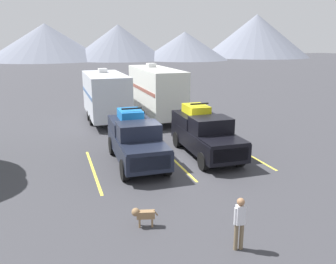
{
  "coord_description": "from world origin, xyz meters",
  "views": [
    {
      "loc": [
        -5.35,
        -14.46,
        5.67
      ],
      "look_at": [
        0.0,
        1.18,
        1.2
      ],
      "focal_mm": 36.17,
      "sensor_mm": 36.0,
      "label": 1
    }
  ],
  "objects_px": {
    "person_a": "(240,220)",
    "dog": "(142,214)",
    "pickup_truck_a": "(136,139)",
    "camper_trailer_a": "(106,95)",
    "camper_trailer_b": "(156,90)",
    "pickup_truck_b": "(205,133)"
  },
  "relations": [
    {
      "from": "person_a",
      "to": "dog",
      "type": "xyz_separation_m",
      "value": [
        -2.24,
        2.05,
        -0.48
      ]
    },
    {
      "from": "camper_trailer_a",
      "to": "dog",
      "type": "xyz_separation_m",
      "value": [
        -1.21,
        -14.78,
        -1.55
      ]
    },
    {
      "from": "camper_trailer_a",
      "to": "camper_trailer_b",
      "type": "height_order",
      "value": "camper_trailer_b"
    },
    {
      "from": "dog",
      "to": "person_a",
      "type": "bearing_deg",
      "value": -42.43
    },
    {
      "from": "pickup_truck_a",
      "to": "dog",
      "type": "xyz_separation_m",
      "value": [
        -1.2,
        -5.77,
        -0.75
      ]
    },
    {
      "from": "pickup_truck_a",
      "to": "camper_trailer_a",
      "type": "bearing_deg",
      "value": 89.92
    },
    {
      "from": "pickup_truck_b",
      "to": "camper_trailer_a",
      "type": "distance_m",
      "value": 9.69
    },
    {
      "from": "person_a",
      "to": "dog",
      "type": "relative_size",
      "value": 1.92
    },
    {
      "from": "pickup_truck_a",
      "to": "camper_trailer_a",
      "type": "relative_size",
      "value": 0.69
    },
    {
      "from": "camper_trailer_a",
      "to": "camper_trailer_b",
      "type": "relative_size",
      "value": 0.84
    },
    {
      "from": "person_a",
      "to": "dog",
      "type": "bearing_deg",
      "value": 137.57
    },
    {
      "from": "camper_trailer_a",
      "to": "camper_trailer_b",
      "type": "xyz_separation_m",
      "value": [
        3.72,
        -0.03,
        0.14
      ]
    },
    {
      "from": "camper_trailer_b",
      "to": "dog",
      "type": "height_order",
      "value": "camper_trailer_b"
    },
    {
      "from": "pickup_truck_a",
      "to": "pickup_truck_b",
      "type": "relative_size",
      "value": 0.97
    },
    {
      "from": "pickup_truck_a",
      "to": "camper_trailer_b",
      "type": "xyz_separation_m",
      "value": [
        3.74,
        8.99,
        0.94
      ]
    },
    {
      "from": "pickup_truck_a",
      "to": "pickup_truck_b",
      "type": "height_order",
      "value": "pickup_truck_b"
    },
    {
      "from": "camper_trailer_a",
      "to": "camper_trailer_b",
      "type": "distance_m",
      "value": 3.73
    },
    {
      "from": "person_a",
      "to": "pickup_truck_a",
      "type": "bearing_deg",
      "value": 97.56
    },
    {
      "from": "camper_trailer_b",
      "to": "person_a",
      "type": "height_order",
      "value": "camper_trailer_b"
    },
    {
      "from": "pickup_truck_a",
      "to": "camper_trailer_a",
      "type": "height_order",
      "value": "camper_trailer_a"
    },
    {
      "from": "pickup_truck_b",
      "to": "person_a",
      "type": "xyz_separation_m",
      "value": [
        -2.57,
        -7.87,
        -0.25
      ]
    },
    {
      "from": "camper_trailer_a",
      "to": "person_a",
      "type": "distance_m",
      "value": 16.9
    }
  ]
}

